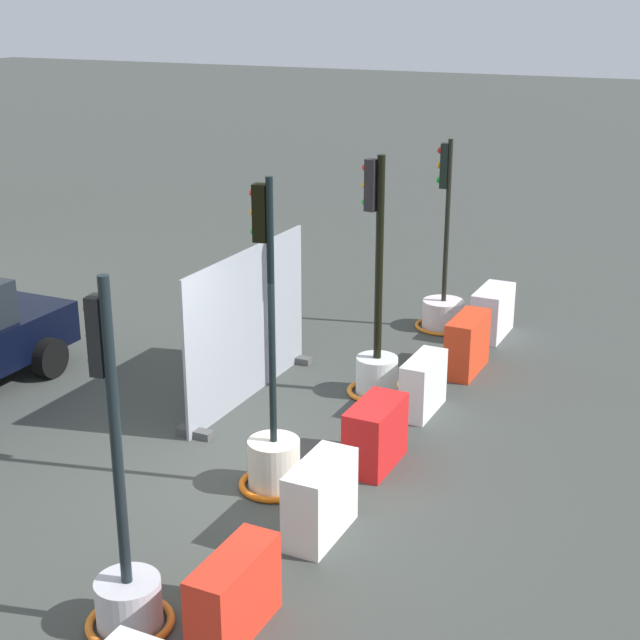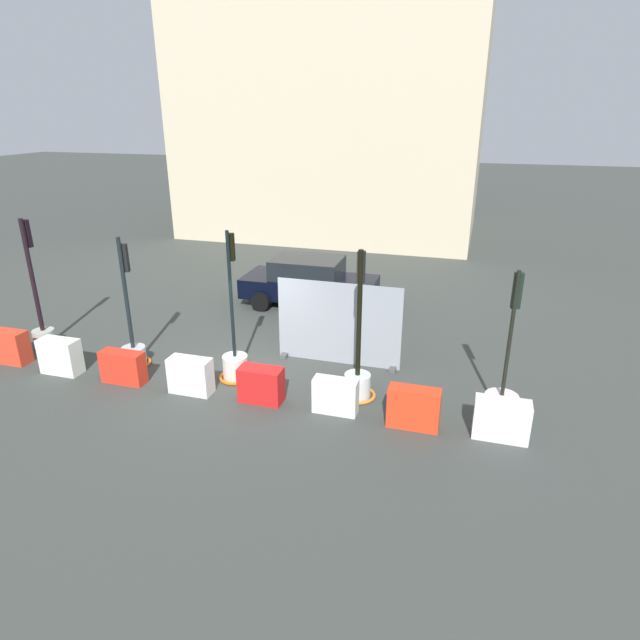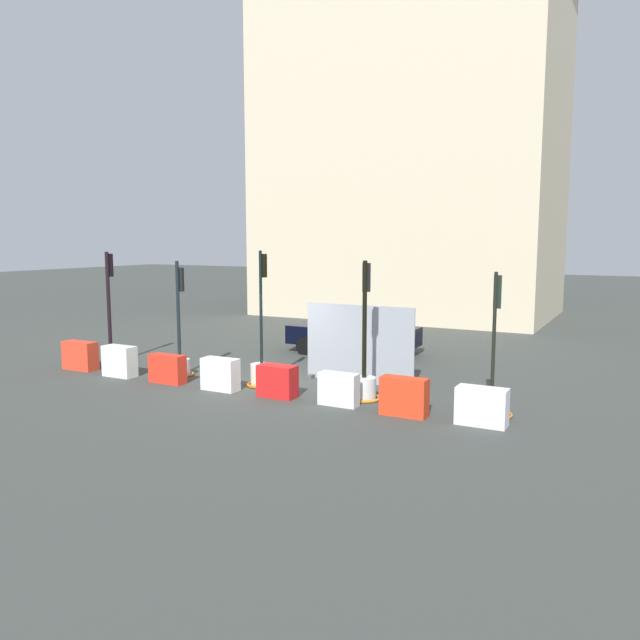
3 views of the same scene
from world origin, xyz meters
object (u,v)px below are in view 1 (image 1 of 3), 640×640
at_px(traffic_light_1, 126,573).
at_px(traffic_light_4, 443,303).
at_px(construction_barrier_4, 375,434).
at_px(construction_barrier_7, 492,312).
at_px(traffic_light_3, 377,355).
at_px(construction_barrier_5, 423,385).
at_px(traffic_light_2, 273,446).
at_px(construction_barrier_2, 234,595).
at_px(construction_barrier_3, 320,499).
at_px(construction_barrier_6, 467,344).

xyz_separation_m(traffic_light_1, traffic_light_4, (9.01, 0.06, -0.11)).
xyz_separation_m(construction_barrier_4, construction_barrier_7, (5.14, 0.01, 0.00)).
height_order(traffic_light_3, construction_barrier_7, traffic_light_3).
height_order(traffic_light_1, traffic_light_3, traffic_light_3).
height_order(traffic_light_4, construction_barrier_5, traffic_light_4).
relative_size(traffic_light_2, traffic_light_3, 1.06).
relative_size(traffic_light_2, construction_barrier_2, 3.44).
bearing_deg(traffic_light_1, construction_barrier_4, -12.04).
relative_size(construction_barrier_4, construction_barrier_7, 0.91).
xyz_separation_m(traffic_light_4, construction_barrier_3, (-6.87, -0.97, -0.02)).
height_order(traffic_light_2, construction_barrier_2, traffic_light_2).
distance_m(traffic_light_3, construction_barrier_2, 5.62).
bearing_deg(construction_barrier_4, construction_barrier_5, 0.31).
relative_size(traffic_light_1, construction_barrier_6, 3.13).
bearing_deg(construction_barrier_7, construction_barrier_2, -179.27).
bearing_deg(construction_barrier_2, construction_barrier_4, 1.61).
bearing_deg(traffic_light_1, construction_barrier_7, -5.15).
bearing_deg(construction_barrier_5, construction_barrier_2, -178.82).
bearing_deg(traffic_light_2, construction_barrier_6, -11.98).
height_order(construction_barrier_3, construction_barrier_7, construction_barrier_3).
bearing_deg(construction_barrier_4, construction_barrier_2, -178.39).
xyz_separation_m(traffic_light_2, traffic_light_4, (6.18, 0.03, -0.08)).
relative_size(traffic_light_2, construction_barrier_7, 3.40).
xyz_separation_m(traffic_light_2, construction_barrier_5, (2.74, -0.85, -0.14)).
distance_m(traffic_light_2, traffic_light_3, 3.05).
relative_size(traffic_light_3, traffic_light_4, 1.06).
bearing_deg(construction_barrier_6, construction_barrier_5, 176.75).
bearing_deg(construction_barrier_3, construction_barrier_4, 2.75).
height_order(traffic_light_3, construction_barrier_6, traffic_light_3).
distance_m(traffic_light_1, traffic_light_2, 2.83).
height_order(traffic_light_2, construction_barrier_5, traffic_light_2).
distance_m(traffic_light_2, traffic_light_4, 6.18).
bearing_deg(construction_barrier_6, construction_barrier_3, 179.95).
height_order(construction_barrier_2, construction_barrier_6, construction_barrier_6).
relative_size(construction_barrier_3, construction_barrier_7, 0.93).
bearing_deg(construction_barrier_5, traffic_light_4, 14.33).
xyz_separation_m(traffic_light_1, construction_barrier_3, (2.14, -0.90, -0.14)).
height_order(traffic_light_4, construction_barrier_4, traffic_light_4).
xyz_separation_m(traffic_light_1, traffic_light_2, (2.83, 0.03, -0.03)).
xyz_separation_m(construction_barrier_3, construction_barrier_4, (1.71, 0.08, -0.02)).
height_order(construction_barrier_2, construction_barrier_7, construction_barrier_7).
relative_size(construction_barrier_2, construction_barrier_3, 1.07).
xyz_separation_m(traffic_light_1, construction_barrier_6, (7.26, -0.91, -0.12)).
relative_size(construction_barrier_2, construction_barrier_5, 1.10).
relative_size(traffic_light_3, construction_barrier_2, 3.24).
bearing_deg(traffic_light_1, construction_barrier_3, -22.90).
height_order(construction_barrier_2, construction_barrier_3, construction_barrier_3).
bearing_deg(construction_barrier_7, traffic_light_4, 89.03).
height_order(construction_barrier_3, construction_barrier_5, construction_barrier_3).
bearing_deg(construction_barrier_5, construction_barrier_3, -178.48).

